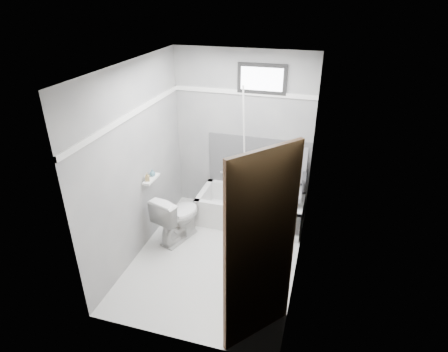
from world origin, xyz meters
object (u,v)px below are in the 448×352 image
at_px(door, 284,279).
at_px(soap_bottle_a, 147,177).
at_px(office_chair, 284,187).
at_px(toilet, 178,217).
at_px(soap_bottle_b, 152,173).
at_px(bathtub, 250,209).

xyz_separation_m(door, soap_bottle_a, (-1.92, 1.40, -0.03)).
bearing_deg(office_chair, soap_bottle_a, -155.86).
distance_m(toilet, soap_bottle_b, 0.69).
bearing_deg(office_chair, bathtub, -177.52).
bearing_deg(soap_bottle_a, soap_bottle_b, 90.00).
height_order(bathtub, soap_bottle_a, soap_bottle_a).
height_order(bathtub, toilet, toilet).
relative_size(bathtub, toilet, 2.14).
height_order(bathtub, soap_bottle_b, soap_bottle_b).
xyz_separation_m(bathtub, door, (0.75, -2.21, 0.79)).
xyz_separation_m(door, soap_bottle_b, (-1.92, 1.54, -0.04)).
height_order(office_chair, door, door).
relative_size(office_chair, soap_bottle_a, 8.51).
distance_m(toilet, door, 2.31).
distance_m(door, soap_bottle_b, 2.46).
bearing_deg(toilet, soap_bottle_b, 17.76).
bearing_deg(bathtub, office_chair, 6.21).
height_order(office_chair, soap_bottle_b, office_chair).
bearing_deg(bathtub, toilet, -141.47).
bearing_deg(bathtub, soap_bottle_a, -145.25).
height_order(soap_bottle_a, soap_bottle_b, soap_bottle_a).
distance_m(office_chair, toilet, 1.52).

